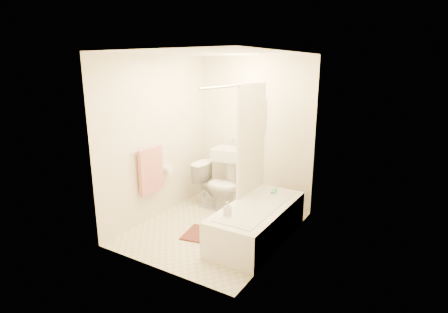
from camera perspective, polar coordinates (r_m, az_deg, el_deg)
The scene contains 17 objects.
floor at distance 5.08m, azimuth -1.49°, elevation -11.60°, with size 2.40×2.40×0.00m, color beige.
ceiling at distance 4.57m, azimuth -1.69°, elevation 16.57°, with size 2.40×2.40×0.00m, color white.
wall_back at distance 5.71m, azimuth 4.96°, elevation 3.98°, with size 2.00×0.02×2.40m, color beige.
wall_left at distance 5.28m, azimuth -10.77°, elevation 2.93°, with size 0.02×2.40×2.40m, color beige.
wall_right at distance 4.24m, azimuth 9.87°, elevation 0.15°, with size 0.02×2.40×2.40m, color beige.
mirror at distance 5.64m, azimuth 4.93°, elevation 6.95°, with size 0.40×0.03×0.55m, color white.
curtain_rod at distance 4.50m, azimuth 2.33°, elevation 11.50°, with size 0.03×0.03×1.70m, color silver.
shower_curtain at distance 4.96m, azimuth 4.47°, elevation 2.63°, with size 0.04×0.80×1.55m, color silver.
towel_bar at distance 5.09m, azimuth -12.25°, elevation 1.28°, with size 0.02×0.02×0.60m, color silver.
towel at distance 5.15m, azimuth -11.82°, elevation -2.22°, with size 0.06×0.45×0.66m, color #CC7266.
toilet_paper at distance 5.44m, azimuth -9.14°, elevation -2.09°, with size 0.12×0.12×0.11m, color white.
toilet at distance 5.63m, azimuth -1.23°, elevation -4.91°, with size 0.42×0.74×0.73m, color white.
sink at distance 5.79m, azimuth 1.05°, elevation -2.77°, with size 0.53×0.42×1.03m, color silver, non-canonical shape.
bathtub at distance 4.74m, azimuth 5.46°, elevation -10.60°, with size 0.72×1.64×0.46m, color white, non-canonical shape.
bath_mat at distance 4.87m, azimuth -2.62°, elevation -12.69°, with size 0.64×0.48×0.02m, color #48271F.
soap_bottle at distance 4.30m, azimuth 0.57°, elevation -8.53°, with size 0.08×0.08×0.18m, color white.
scrub_brush at distance 5.13m, azimuth 8.18°, elevation -5.63°, with size 0.06×0.19×0.04m, color #48B365.
Camera 1 is at (2.47, -3.84, 2.23)m, focal length 28.00 mm.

